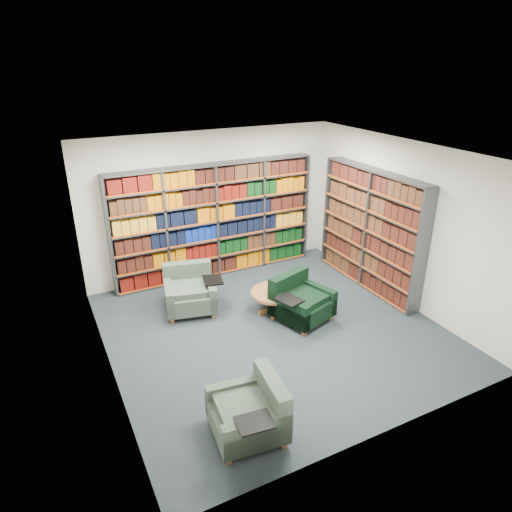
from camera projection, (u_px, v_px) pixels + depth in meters
name	position (u px, v px, depth m)	size (l,w,h in m)	color
room_shell	(274.00, 249.00, 6.75)	(5.02, 5.02, 2.82)	#1E292F
bookshelf_back	(215.00, 221.00, 8.79)	(4.00, 0.28, 2.20)	#47494F
bookshelf_right	(370.00, 230.00, 8.33)	(0.28, 2.50, 2.20)	#47494F
chair_teal_left	(190.00, 292.00, 7.83)	(1.07, 1.00, 0.76)	#0A2731
chair_green_right	(299.00, 302.00, 7.53)	(1.07, 1.02, 0.74)	black
chair_teal_front	(253.00, 413.00, 5.21)	(0.87, 0.97, 0.72)	#0A2731
coffee_table	(274.00, 296.00, 7.71)	(0.81, 0.81, 0.57)	#965136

